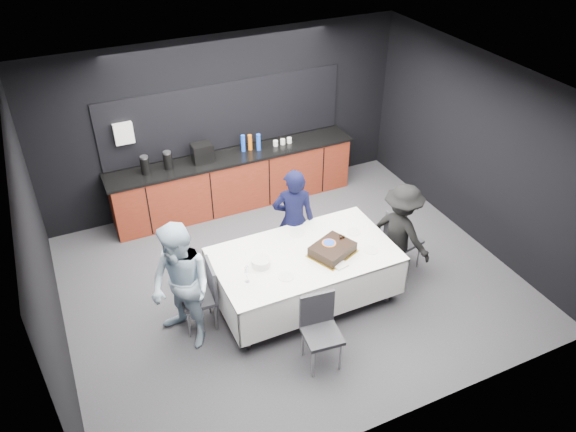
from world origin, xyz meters
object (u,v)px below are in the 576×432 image
at_px(champagne_flute, 247,271).
at_px(person_center, 293,221).
at_px(chair_left, 204,291).
at_px(person_left, 181,287).
at_px(plate_stack, 261,262).
at_px(person_right, 401,232).
at_px(chair_near, 320,325).
at_px(party_table, 304,262).
at_px(cake_assembly, 332,249).
at_px(chair_right, 400,237).

xyz_separation_m(champagne_flute, person_center, (1.04, 0.90, -0.14)).
xyz_separation_m(chair_left, person_left, (-0.30, -0.16, 0.31)).
height_order(plate_stack, person_center, person_center).
xyz_separation_m(plate_stack, person_right, (2.03, -0.08, -0.11)).
relative_size(plate_stack, chair_near, 0.26).
bearing_deg(chair_near, plate_stack, 107.14).
distance_m(person_center, person_left, 1.94).
height_order(party_table, person_left, person_left).
bearing_deg(person_right, plate_stack, 69.33).
bearing_deg(chair_near, cake_assembly, 54.07).
bearing_deg(person_left, person_center, 87.06).
height_order(chair_right, person_left, person_left).
relative_size(plate_stack, person_center, 0.15).
relative_size(party_table, champagne_flute, 10.36).
distance_m(plate_stack, chair_left, 0.79).
distance_m(party_table, person_left, 1.63).
distance_m(plate_stack, chair_right, 2.14).
height_order(chair_right, person_center, person_center).
height_order(chair_near, person_center, person_center).
bearing_deg(cake_assembly, party_table, 154.48).
xyz_separation_m(party_table, chair_near, (-0.29, -0.99, -0.11)).
distance_m(party_table, cake_assembly, 0.41).
bearing_deg(chair_near, person_right, 28.17).
xyz_separation_m(chair_near, person_center, (0.47, 1.69, 0.26)).
relative_size(champagne_flute, chair_right, 0.24).
bearing_deg(chair_near, chair_right, 29.60).
height_order(cake_assembly, person_right, person_right).
xyz_separation_m(cake_assembly, champagne_flute, (-1.18, -0.04, 0.09)).
bearing_deg(person_center, plate_stack, 62.50).
bearing_deg(champagne_flute, person_center, 40.85).
distance_m(cake_assembly, chair_left, 1.70).
bearing_deg(chair_right, chair_left, 178.18).
bearing_deg(cake_assembly, chair_right, 8.95).
height_order(cake_assembly, plate_stack, cake_assembly).
xyz_separation_m(party_table, person_center, (0.18, 0.70, 0.16)).
distance_m(person_left, person_right, 3.05).
relative_size(cake_assembly, chair_right, 0.74).
bearing_deg(cake_assembly, person_right, 4.22).
bearing_deg(champagne_flute, plate_stack, 37.89).
xyz_separation_m(champagne_flute, person_left, (-0.76, 0.16, -0.09)).
xyz_separation_m(party_table, chair_right, (1.52, 0.04, -0.11)).
height_order(chair_right, person_right, person_right).
xyz_separation_m(person_center, person_right, (1.25, -0.77, -0.07)).
height_order(party_table, chair_right, chair_right).
bearing_deg(person_right, person_center, 39.89).
relative_size(chair_left, person_left, 0.55).
relative_size(chair_near, person_center, 0.58).
relative_size(cake_assembly, champagne_flute, 3.05).
bearing_deg(chair_left, chair_right, -1.82).
distance_m(plate_stack, chair_near, 1.09).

